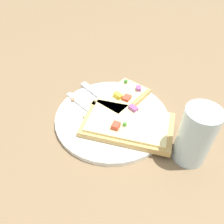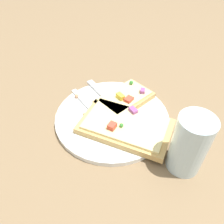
% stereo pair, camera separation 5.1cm
% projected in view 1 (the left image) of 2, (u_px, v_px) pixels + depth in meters
% --- Properties ---
extents(ground_plane, '(4.00, 4.00, 0.00)m').
position_uv_depth(ground_plane, '(112.00, 119.00, 0.52)').
color(ground_plane, '#7F6647').
extents(plate, '(0.27, 0.27, 0.01)m').
position_uv_depth(plate, '(112.00, 117.00, 0.52)').
color(plate, white).
rests_on(plate, ground).
extents(fork, '(0.20, 0.15, 0.01)m').
position_uv_depth(fork, '(100.00, 119.00, 0.50)').
color(fork, silver).
rests_on(fork, plate).
extents(knife, '(0.18, 0.13, 0.01)m').
position_uv_depth(knife, '(103.00, 99.00, 0.56)').
color(knife, silver).
rests_on(knife, plate).
extents(pizza_slice_main, '(0.18, 0.23, 0.03)m').
position_uv_depth(pizza_slice_main, '(128.00, 124.00, 0.48)').
color(pizza_slice_main, tan).
rests_on(pizza_slice_main, plate).
extents(pizza_slice_corner, '(0.16, 0.16, 0.03)m').
position_uv_depth(pizza_slice_corner, '(122.00, 97.00, 0.55)').
color(pizza_slice_corner, tan).
rests_on(pizza_slice_corner, plate).
extents(crumb_scatter, '(0.07, 0.11, 0.01)m').
position_uv_depth(crumb_scatter, '(91.00, 106.00, 0.53)').
color(crumb_scatter, tan).
rests_on(crumb_scatter, plate).
extents(drinking_glass, '(0.06, 0.06, 0.13)m').
position_uv_depth(drinking_glass, '(195.00, 136.00, 0.40)').
color(drinking_glass, silver).
rests_on(drinking_glass, ground).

